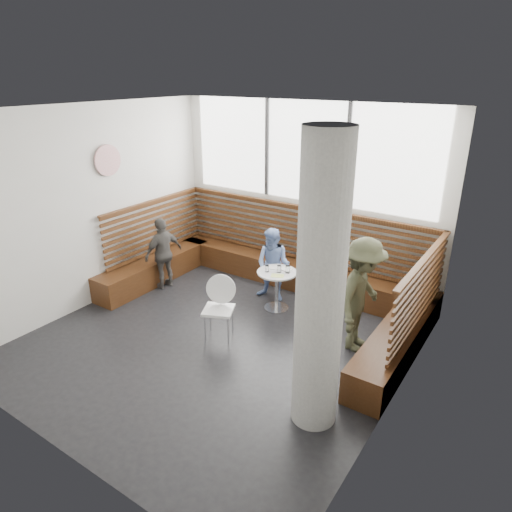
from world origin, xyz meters
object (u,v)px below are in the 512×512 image
Objects in this scene: adult_man at (361,295)px; child_back at (273,265)px; cafe_table at (277,282)px; concrete_column at (320,289)px; child_left at (164,253)px; cafe_chair at (221,303)px.

child_back is at bearing 69.43° from adult_man.
concrete_column is at bearing -49.20° from cafe_table.
adult_man is 1.88m from child_back.
adult_man is at bearing -12.24° from cafe_table.
adult_man reaches higher than child_left.
concrete_column is 4.18m from child_left.
adult_man is at bearing -0.04° from cafe_chair.
cafe_table is 0.53× the size of child_back.
concrete_column is at bearing -47.02° from cafe_chair.
adult_man is at bearing 94.67° from concrete_column.
concrete_column is at bearing 77.49° from child_left.
cafe_chair is at bearing 112.63° from adult_man.
adult_man is at bearing -24.72° from child_back.
concrete_column is 4.84× the size of cafe_table.
child_left is (-1.87, -0.67, 0.02)m from child_back.
adult_man reaches higher than cafe_table.
child_left is (-3.77, 1.53, -0.96)m from concrete_column.
adult_man is at bearing 100.65° from child_left.
child_back is (-0.24, 0.27, 0.15)m from cafe_table.
concrete_column is 2.56× the size of child_back.
child_back reaches higher than cafe_chair.
cafe_table is 0.51× the size of child_left.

